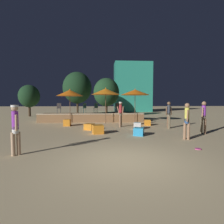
# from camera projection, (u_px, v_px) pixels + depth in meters

# --- Properties ---
(ground_plane) EXTENTS (120.00, 120.00, 0.00)m
(ground_plane) POSITION_uv_depth(u_px,v_px,m) (125.00, 160.00, 5.48)
(ground_plane) COLOR #D1B784
(wooden_deck) EXTENTS (9.33, 2.46, 0.79)m
(wooden_deck) POSITION_uv_depth(u_px,v_px,m) (92.00, 117.00, 16.42)
(wooden_deck) COLOR olive
(wooden_deck) RESTS_ON ground
(patio_umbrella_0) EXTENTS (2.40, 2.40, 3.00)m
(patio_umbrella_0) POSITION_uv_depth(u_px,v_px,m) (106.00, 92.00, 14.58)
(patio_umbrella_0) COLOR brown
(patio_umbrella_0) RESTS_ON ground
(patio_umbrella_1) EXTENTS (2.29, 2.29, 2.90)m
(patio_umbrella_1) POSITION_uv_depth(u_px,v_px,m) (70.00, 93.00, 14.85)
(patio_umbrella_1) COLOR brown
(patio_umbrella_1) RESTS_ON ground
(patio_umbrella_2) EXTENTS (2.48, 2.48, 2.96)m
(patio_umbrella_2) POSITION_uv_depth(u_px,v_px,m) (135.00, 92.00, 15.10)
(patio_umbrella_2) COLOR brown
(patio_umbrella_2) RESTS_ON ground
(cube_seat_0) EXTENTS (0.67, 0.67, 0.43)m
(cube_seat_0) POSITION_uv_depth(u_px,v_px,m) (139.00, 132.00, 9.45)
(cube_seat_0) COLOR #2D9EDB
(cube_seat_0) RESTS_ON ground
(cube_seat_1) EXTENTS (0.73, 0.73, 0.40)m
(cube_seat_1) POSITION_uv_depth(u_px,v_px,m) (89.00, 127.00, 11.34)
(cube_seat_1) COLOR orange
(cube_seat_1) RESTS_ON ground
(cube_seat_2) EXTENTS (0.54, 0.54, 0.45)m
(cube_seat_2) POSITION_uv_depth(u_px,v_px,m) (137.00, 126.00, 11.62)
(cube_seat_2) COLOR white
(cube_seat_2) RESTS_ON ground
(cube_seat_3) EXTENTS (0.52, 0.52, 0.43)m
(cube_seat_3) POSITION_uv_depth(u_px,v_px,m) (147.00, 123.00, 13.42)
(cube_seat_3) COLOR orange
(cube_seat_3) RESTS_ON ground
(cube_seat_4) EXTENTS (0.70, 0.70, 0.50)m
(cube_seat_4) POSITION_uv_depth(u_px,v_px,m) (98.00, 129.00, 10.01)
(cube_seat_4) COLOR orange
(cube_seat_4) RESTS_ON ground
(cube_seat_5) EXTENTS (0.51, 0.51, 0.50)m
(cube_seat_5) POSITION_uv_depth(u_px,v_px,m) (67.00, 123.00, 13.12)
(cube_seat_5) COLOR orange
(cube_seat_5) RESTS_ON ground
(person_0) EXTENTS (0.34, 0.43, 1.74)m
(person_0) POSITION_uv_depth(u_px,v_px,m) (15.00, 127.00, 5.93)
(person_0) COLOR tan
(person_0) RESTS_ON ground
(person_1) EXTENTS (0.51, 0.32, 1.82)m
(person_1) POSITION_uv_depth(u_px,v_px,m) (121.00, 112.00, 12.66)
(person_1) COLOR #997051
(person_1) RESTS_ON ground
(person_2) EXTENTS (0.49, 0.31, 1.83)m
(person_2) POSITION_uv_depth(u_px,v_px,m) (169.00, 114.00, 11.95)
(person_2) COLOR brown
(person_2) RESTS_ON ground
(person_3) EXTENTS (0.29, 0.54, 1.77)m
(person_3) POSITION_uv_depth(u_px,v_px,m) (187.00, 120.00, 8.44)
(person_3) COLOR #997051
(person_3) RESTS_ON ground
(person_4) EXTENTS (0.46, 0.40, 1.85)m
(person_4) POSITION_uv_depth(u_px,v_px,m) (204.00, 116.00, 9.87)
(person_4) COLOR #997051
(person_4) RESTS_ON ground
(bistro_chair_0) EXTENTS (0.45, 0.45, 0.90)m
(bistro_chair_0) POSITION_uv_depth(u_px,v_px,m) (117.00, 107.00, 16.99)
(bistro_chair_0) COLOR #2D3338
(bistro_chair_0) RESTS_ON wooden_deck
(bistro_chair_1) EXTENTS (0.46, 0.46, 0.90)m
(bistro_chair_1) POSITION_uv_depth(u_px,v_px,m) (96.00, 107.00, 16.42)
(bistro_chair_1) COLOR #1E4C47
(bistro_chair_1) RESTS_ON wooden_deck
(bistro_chair_2) EXTENTS (0.48, 0.48, 0.90)m
(bistro_chair_2) POSITION_uv_depth(u_px,v_px,m) (84.00, 107.00, 15.73)
(bistro_chair_2) COLOR #1E4C47
(bistro_chair_2) RESTS_ON wooden_deck
(bistro_chair_3) EXTENTS (0.43, 0.43, 0.90)m
(bistro_chair_3) POSITION_uv_depth(u_px,v_px,m) (59.00, 107.00, 15.42)
(bistro_chair_3) COLOR #47474C
(bistro_chair_3) RESTS_ON wooden_deck
(frisbee_disc) EXTENTS (0.23, 0.23, 0.03)m
(frisbee_disc) POSITION_uv_depth(u_px,v_px,m) (198.00, 149.00, 6.74)
(frisbee_disc) COLOR #E54C99
(frisbee_disc) RESTS_ON ground
(background_tree_0) EXTENTS (3.09, 3.09, 4.64)m
(background_tree_0) POSITION_uv_depth(u_px,v_px,m) (106.00, 92.00, 21.03)
(background_tree_0) COLOR #3D2B1C
(background_tree_0) RESTS_ON ground
(background_tree_1) EXTENTS (2.49, 2.49, 3.86)m
(background_tree_1) POSITION_uv_depth(u_px,v_px,m) (29.00, 96.00, 21.31)
(background_tree_1) COLOR #3D2B1C
(background_tree_1) RESTS_ON ground
(background_tree_2) EXTENTS (3.95, 3.95, 5.90)m
(background_tree_2) POSITION_uv_depth(u_px,v_px,m) (77.00, 88.00, 24.17)
(background_tree_2) COLOR #3D2B1C
(background_tree_2) RESTS_ON ground
(distant_building) EXTENTS (6.48, 3.06, 8.67)m
(distant_building) POSITION_uv_depth(u_px,v_px,m) (133.00, 87.00, 31.14)
(distant_building) COLOR teal
(distant_building) RESTS_ON ground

